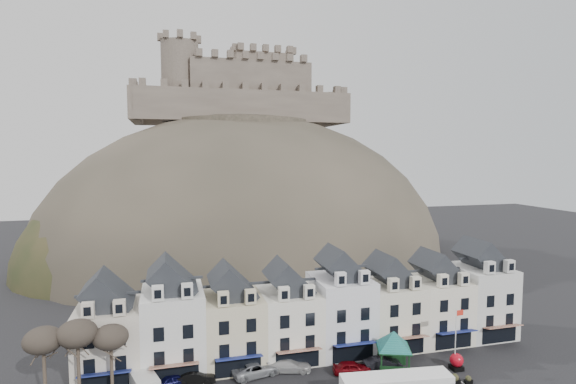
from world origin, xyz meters
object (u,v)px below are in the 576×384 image
object	(u,v)px
white_van	(143,384)
car_white	(289,365)
car_silver	(256,369)
car_charcoal	(383,364)
red_buoy	(456,361)
flagpole	(456,335)
car_maroon	(352,368)
car_navy	(175,380)
bus_shelter	(394,340)
car_black	(196,377)

from	to	relation	value
white_van	car_white	bearing A→B (deg)	-13.67
car_silver	car_charcoal	size ratio (longest dim) A/B	1.21
red_buoy	flagpole	bearing A→B (deg)	141.27
car_maroon	car_charcoal	distance (m)	3.77
car_navy	car_silver	xyz separation A→B (m)	(8.68, 0.00, 0.08)
bus_shelter	car_black	world-z (taller)	bus_shelter
car_maroon	car_navy	bearing A→B (deg)	93.31
bus_shelter	car_charcoal	xyz separation A→B (m)	(-1.05, 0.48, -2.89)
flagpole	car_charcoal	distance (m)	8.98
car_charcoal	flagpole	bearing A→B (deg)	-97.96
car_black	car_white	bearing A→B (deg)	-85.25
car_navy	car_white	world-z (taller)	car_white
car_silver	car_white	world-z (taller)	car_silver
car_maroon	car_white	bearing A→B (deg)	80.08
car_maroon	car_charcoal	size ratio (longest dim) A/B	0.98
car_white	car_maroon	distance (m)	7.08
car_silver	red_buoy	bearing A→B (deg)	-114.38
red_buoy	white_van	xyz separation A→B (m)	(-34.28, 3.61, 0.19)
car_charcoal	red_buoy	bearing A→B (deg)	-98.30
flagpole	white_van	world-z (taller)	flagpole
car_white	car_charcoal	bearing A→B (deg)	-88.26
car_navy	car_white	size ratio (longest dim) A/B	0.79
flagpole	car_maroon	size ratio (longest dim) A/B	1.66
bus_shelter	white_van	world-z (taller)	bus_shelter
flagpole	car_charcoal	world-z (taller)	flagpole
car_silver	car_charcoal	distance (m)	14.45
car_white	car_black	bearing A→B (deg)	105.25
white_van	car_maroon	world-z (taller)	white_van
car_black	red_buoy	bearing A→B (deg)	-94.28
bus_shelter	car_black	bearing A→B (deg)	-167.59
bus_shelter	red_buoy	xyz separation A→B (m)	(7.13, -1.62, -2.65)
car_black	car_silver	size ratio (longest dim) A/B	0.79
car_charcoal	car_silver	bearing A→B (deg)	86.17
car_navy	car_black	size ratio (longest dim) A/B	0.94
car_white	flagpole	bearing A→B (deg)	-88.52
car_white	white_van	bearing A→B (deg)	108.89
car_silver	car_maroon	size ratio (longest dim) A/B	1.24
flagpole	car_maroon	bearing A→B (deg)	170.29
red_buoy	white_van	bearing A→B (deg)	173.99
car_black	car_silver	xyz separation A→B (m)	(6.57, 0.00, 0.06)
car_charcoal	car_navy	bearing A→B (deg)	89.91
bus_shelter	car_navy	xyz separation A→B (m)	(-23.97, 2.98, -2.94)
white_van	car_navy	world-z (taller)	white_van
car_navy	car_charcoal	xyz separation A→B (m)	(22.92, -2.50, 0.05)
flagpole	car_maroon	distance (m)	12.48
white_van	car_black	size ratio (longest dim) A/B	1.30
red_buoy	car_black	bearing A→B (deg)	170.97
bus_shelter	red_buoy	distance (m)	7.77
car_charcoal	bus_shelter	bearing A→B (deg)	-108.38
bus_shelter	car_maroon	world-z (taller)	bus_shelter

